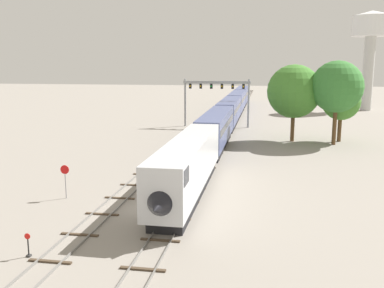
{
  "coord_description": "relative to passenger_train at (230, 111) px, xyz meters",
  "views": [
    {
      "loc": [
        8.36,
        -31.11,
        11.17
      ],
      "look_at": [
        1.0,
        12.0,
        3.0
      ],
      "focal_mm": 39.97,
      "sensor_mm": 36.0,
      "label": 1
    }
  ],
  "objects": [
    {
      "name": "water_tower",
      "position": [
        30.92,
        32.23,
        15.8
      ],
      "size": [
        9.11,
        9.11,
        23.76
      ],
      "color": "beige",
      "rests_on": "ground"
    },
    {
      "name": "track_near",
      "position": [
        -5.5,
        -7.62,
        -2.54
      ],
      "size": [
        2.6,
        160.0,
        0.16
      ],
      "color": "slate",
      "rests_on": "ground"
    },
    {
      "name": "signal_gantry",
      "position": [
        -2.25,
        -2.11,
        3.73
      ],
      "size": [
        12.1,
        0.49,
        8.61
      ],
      "color": "#999BA0",
      "rests_on": "ground"
    },
    {
      "name": "passenger_train",
      "position": [
        0.0,
        0.0,
        0.0
      ],
      "size": [
        3.04,
        107.82,
        4.8
      ],
      "color": "silver",
      "rests_on": "ground"
    },
    {
      "name": "trackside_tree_left",
      "position": [
        16.1,
        -16.84,
        5.51
      ],
      "size": [
        7.19,
        7.19,
        11.73
      ],
      "color": "brown",
      "rests_on": "ground"
    },
    {
      "name": "ground_plane",
      "position": [
        -2.0,
        -47.62,
        -2.61
      ],
      "size": [
        400.0,
        400.0,
        0.0
      ],
      "primitive_type": "plane",
      "color": "gray"
    },
    {
      "name": "switch_stand",
      "position": [
        -7.1,
        -57.14,
        -2.09
      ],
      "size": [
        0.36,
        0.24,
        1.46
      ],
      "color": "black",
      "rests_on": "ground"
    },
    {
      "name": "trackside_tree_right",
      "position": [
        10.48,
        -15.1,
        4.71
      ],
      "size": [
        7.73,
        7.73,
        11.2
      ],
      "color": "brown",
      "rests_on": "ground"
    },
    {
      "name": "track_main",
      "position": [
        0.0,
        12.38,
        -2.54
      ],
      "size": [
        2.6,
        200.0,
        0.16
      ],
      "color": "slate",
      "rests_on": "ground"
    },
    {
      "name": "stop_sign",
      "position": [
        -10.0,
        -46.29,
        -0.74
      ],
      "size": [
        0.76,
        0.08,
        2.88
      ],
      "color": "gray",
      "rests_on": "ground"
    },
    {
      "name": "trackside_tree_mid",
      "position": [
        17.25,
        -14.16,
        3.29
      ],
      "size": [
        5.5,
        5.5,
        8.68
      ],
      "color": "brown",
      "rests_on": "ground"
    }
  ]
}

